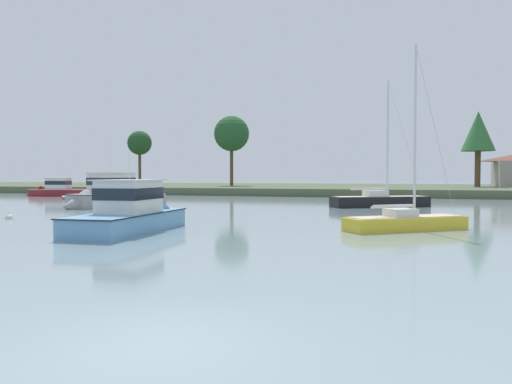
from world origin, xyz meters
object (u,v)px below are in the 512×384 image
(sailboat_yellow, at_px, (405,226))
(cruiser_maroon, at_px, (54,192))
(dinghy_wood, at_px, (69,198))
(cruiser_skyblue, at_px, (137,218))
(cruiser_grey, at_px, (108,199))
(mooring_buoy_white, at_px, (9,217))
(sailboat_black, at_px, (380,204))

(sailboat_yellow, xyz_separation_m, cruiser_maroon, (-45.41, 28.98, 0.36))
(sailboat_yellow, height_order, dinghy_wood, sailboat_yellow)
(cruiser_skyblue, xyz_separation_m, dinghy_wood, (-24.93, 26.52, -0.49))
(cruiser_grey, relative_size, dinghy_wood, 2.94)
(cruiser_grey, xyz_separation_m, dinghy_wood, (-12.88, 11.19, -0.59))
(sailboat_yellow, distance_m, cruiser_maroon, 53.87)
(mooring_buoy_white, bearing_deg, cruiser_skyblue, -16.88)
(sailboat_yellow, xyz_separation_m, mooring_buoy_white, (-24.34, -0.63, -0.13))
(sailboat_black, bearing_deg, mooring_buoy_white, -138.76)
(cruiser_maroon, distance_m, mooring_buoy_white, 36.35)
(sailboat_black, distance_m, cruiser_maroon, 44.27)
(sailboat_yellow, height_order, mooring_buoy_white, sailboat_yellow)
(cruiser_maroon, height_order, mooring_buoy_white, cruiser_maroon)
(sailboat_black, relative_size, cruiser_maroon, 1.33)
(sailboat_black, distance_m, dinghy_wood, 35.71)
(cruiser_skyblue, xyz_separation_m, sailboat_black, (10.58, 22.72, -0.35))
(cruiser_skyblue, height_order, cruiser_maroon, cruiser_maroon)
(cruiser_skyblue, relative_size, sailboat_black, 0.77)
(sailboat_yellow, height_order, cruiser_maroon, sailboat_yellow)
(cruiser_grey, xyz_separation_m, cruiser_maroon, (-20.42, 17.74, -0.14))
(cruiser_skyblue, relative_size, sailboat_yellow, 0.92)
(cruiser_skyblue, distance_m, dinghy_wood, 36.40)
(dinghy_wood, relative_size, mooring_buoy_white, 6.98)
(sailboat_yellow, height_order, cruiser_grey, sailboat_yellow)
(cruiser_skyblue, relative_size, dinghy_wood, 2.61)
(sailboat_yellow, relative_size, sailboat_black, 0.84)
(dinghy_wood, bearing_deg, cruiser_maroon, 138.98)
(sailboat_black, height_order, mooring_buoy_white, sailboat_black)
(dinghy_wood, distance_m, cruiser_maroon, 10.00)
(sailboat_black, relative_size, mooring_buoy_white, 23.58)
(dinghy_wood, xyz_separation_m, mooring_buoy_white, (13.54, -23.06, -0.04))
(sailboat_yellow, bearing_deg, dinghy_wood, 149.37)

